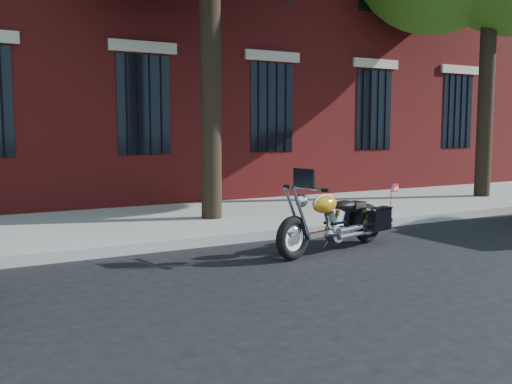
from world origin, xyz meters
TOP-DOWN VIEW (x-y plane):
  - ground at (0.00, 0.00)m, footprint 120.00×120.00m
  - curb at (0.00, 1.38)m, footprint 40.00×0.16m
  - sidewalk at (0.00, 3.26)m, footprint 40.00×3.60m
  - motorcycle at (1.24, 0.20)m, footprint 2.37×1.04m

SIDE VIEW (x-z plane):
  - ground at x=0.00m, z-range 0.00..0.00m
  - curb at x=0.00m, z-range 0.00..0.15m
  - sidewalk at x=0.00m, z-range 0.00..0.15m
  - motorcycle at x=1.24m, z-range -0.19..1.00m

